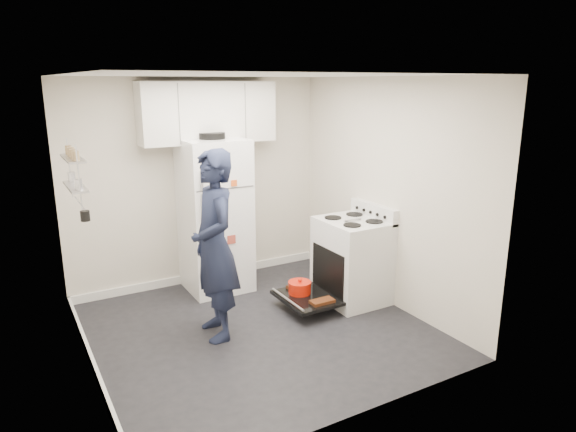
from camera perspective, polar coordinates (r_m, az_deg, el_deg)
room at (r=4.93m, az=-3.98°, el=0.14°), size 3.21×3.21×2.51m
electric_range at (r=5.90m, az=7.03°, el=-4.99°), size 0.66×0.76×1.10m
open_oven_door at (r=5.72m, az=1.83°, el=-8.63°), size 0.55×0.71×0.21m
refrigerator at (r=6.13m, az=-8.12°, el=0.09°), size 0.72×0.74×1.88m
upper_cabinets at (r=6.12m, az=-8.89°, el=11.32°), size 1.60×0.33×0.70m
wall_shelf_rack at (r=4.86m, az=-22.64°, el=4.47°), size 0.14×0.60×0.61m
person at (r=4.95m, az=-8.17°, el=-3.30°), size 0.50×0.71×1.85m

